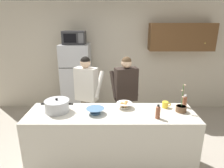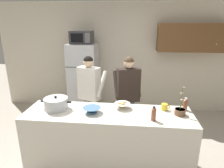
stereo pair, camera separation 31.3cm
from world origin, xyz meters
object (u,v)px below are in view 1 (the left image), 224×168
person_near_pot (87,89)px  empty_bowl (96,110)px  potted_orchid (182,108)px  person_by_sink (126,89)px  bread_bowl (125,105)px  microwave (75,38)px  bottle_mid_counter (185,101)px  bottle_near_edge (159,112)px  cooking_pot (58,106)px  refrigerator (78,80)px  coffee_mug (166,105)px

person_near_pot → empty_bowl: (0.23, -0.90, -0.01)m
potted_orchid → empty_bowl: bearing=-177.0°
person_by_sink → bread_bowl: person_by_sink is taller
microwave → person_by_sink: size_ratio=0.31×
bottle_mid_counter → microwave: bearing=139.5°
person_by_sink → empty_bowl: bearing=-118.6°
person_by_sink → bottle_mid_counter: person_by_sink is taller
person_near_pot → microwave: bearing=110.3°
bread_bowl → bottle_near_edge: bottle_near_edge is taller
empty_bowl → person_near_pot: bearing=104.3°
potted_orchid → bottle_near_edge: bearing=-151.6°
bread_bowl → empty_bowl: (-0.42, -0.19, -0.00)m
person_near_pot → empty_bowl: person_near_pot is taller
microwave → person_near_pot: 1.32m
person_near_pot → person_by_sink: (0.72, -0.02, 0.00)m
cooking_pot → potted_orchid: bearing=-0.2°
cooking_pot → bread_bowl: size_ratio=1.94×
bottle_near_edge → bottle_mid_counter: bottle_near_edge is taller
person_by_sink → bottle_mid_counter: size_ratio=8.30×
refrigerator → bottle_near_edge: bearing=-54.8°
cooking_pot → potted_orchid: size_ratio=1.12×
refrigerator → bottle_mid_counter: 2.53m
person_by_sink → potted_orchid: 1.10m
bread_bowl → cooking_pot: bearing=-172.8°
person_near_pot → bread_bowl: bearing=-47.7°
person_by_sink → bottle_near_edge: 1.09m
microwave → bottle_mid_counter: 2.64m
person_near_pot → cooking_pot: 0.89m
microwave → person_near_pot: (0.35, -0.95, -0.85)m
bottle_near_edge → bottle_mid_counter: (0.49, 0.37, -0.00)m
empty_bowl → potted_orchid: (1.22, 0.07, 0.01)m
refrigerator → coffee_mug: 2.33m
person_near_pot → potted_orchid: person_near_pot is taller
coffee_mug → empty_bowl: 1.05m
microwave → bottle_near_edge: bearing=-54.5°
refrigerator → bottle_mid_counter: refrigerator is taller
empty_bowl → microwave: bearing=107.4°
microwave → bottle_mid_counter: microwave is taller
bottle_near_edge → empty_bowl: bearing=170.5°
bottle_near_edge → potted_orchid: (0.38, 0.21, -0.04)m
empty_bowl → bottle_mid_counter: bottle_mid_counter is taller
bread_bowl → person_near_pot: bearing=132.3°
person_near_pot → bread_bowl: person_near_pot is taller
cooking_pot → person_by_sink: bearing=38.3°
bottle_mid_counter → person_near_pot: bearing=156.6°
refrigerator → potted_orchid: refrigerator is taller
coffee_mug → empty_bowl: size_ratio=0.51×
empty_bowl → bottle_mid_counter: 1.35m
person_near_pot → potted_orchid: size_ratio=3.84×
coffee_mug → potted_orchid: size_ratio=0.32×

